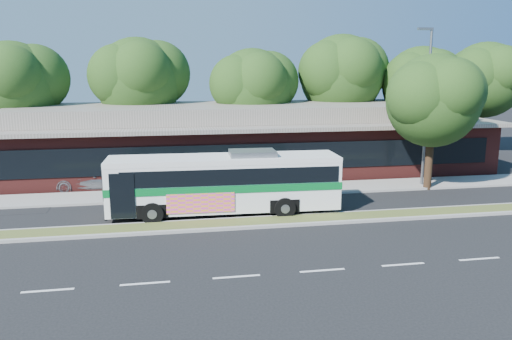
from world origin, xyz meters
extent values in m
plane|color=black|center=(0.00, 0.00, 0.00)|extent=(120.00, 120.00, 0.00)
cube|color=#455323|center=(0.00, 0.60, 0.07)|extent=(26.00, 1.10, 0.15)
cube|color=gray|center=(0.00, 6.40, 0.06)|extent=(44.00, 2.60, 0.12)
cube|color=#541D1A|center=(0.00, 13.00, 1.60)|extent=(32.00, 10.00, 3.20)
cube|color=#6C665B|center=(0.00, 13.00, 3.32)|extent=(33.20, 11.20, 0.24)
cube|color=#6C665B|center=(0.00, 13.00, 3.95)|extent=(30.00, 8.00, 1.00)
cube|color=black|center=(0.00, 7.97, 1.70)|extent=(30.00, 0.06, 1.60)
cylinder|color=slate|center=(9.60, 6.00, 4.50)|extent=(0.16, 0.16, 9.00)
cube|color=slate|center=(9.20, 6.00, 9.00)|extent=(0.90, 0.18, 0.14)
cylinder|color=black|center=(-15.00, 15.00, 1.99)|extent=(0.44, 0.44, 3.99)
sphere|color=#1C3C14|center=(-15.00, 15.00, 5.73)|extent=(5.80, 5.80, 5.80)
sphere|color=#1C3C14|center=(-13.70, 15.43, 6.19)|extent=(4.52, 4.52, 4.52)
cylinder|color=black|center=(-7.00, 16.00, 2.10)|extent=(0.44, 0.44, 4.20)
sphere|color=#1C3C14|center=(-7.00, 16.00, 6.00)|extent=(6.00, 6.00, 6.00)
sphere|color=#1C3C14|center=(-5.65, 16.45, 6.48)|extent=(4.68, 4.68, 4.68)
cylinder|color=black|center=(1.00, 15.00, 1.89)|extent=(0.44, 0.44, 3.78)
sphere|color=#1C3C14|center=(1.00, 15.00, 5.46)|extent=(5.60, 5.60, 5.60)
sphere|color=#1C3C14|center=(2.26, 15.42, 5.91)|extent=(4.37, 4.37, 4.37)
cylinder|color=black|center=(8.00, 16.00, 2.21)|extent=(0.44, 0.44, 4.41)
sphere|color=#1C3C14|center=(8.00, 16.00, 6.27)|extent=(6.20, 6.20, 6.20)
sphere|color=#1C3C14|center=(9.39, 16.46, 6.77)|extent=(4.84, 4.84, 4.84)
cylinder|color=black|center=(14.00, 15.00, 1.93)|extent=(0.44, 0.44, 3.86)
sphere|color=#1C3C14|center=(14.00, 15.00, 5.60)|extent=(5.80, 5.80, 5.80)
sphere|color=#1C3C14|center=(15.30, 15.43, 6.07)|extent=(4.52, 4.52, 4.52)
cylinder|color=black|center=(20.00, 16.00, 2.06)|extent=(0.44, 0.44, 4.12)
sphere|color=#1C3C14|center=(20.00, 16.00, 5.92)|extent=(6.00, 6.00, 6.00)
sphere|color=#1C3C14|center=(21.35, 16.45, 6.40)|extent=(4.68, 4.68, 4.68)
cube|color=white|center=(-2.53, 2.40, 1.55)|extent=(10.87, 2.64, 2.49)
cube|color=black|center=(-2.26, 2.39, 2.05)|extent=(10.01, 2.65, 0.75)
cube|color=white|center=(-2.53, 2.40, 2.68)|extent=(10.89, 2.66, 0.23)
cube|color=#046326|center=(-2.53, 2.40, 1.47)|extent=(10.93, 2.69, 0.34)
cube|color=black|center=(-7.95, 2.57, 1.85)|extent=(0.12, 2.02, 1.54)
cube|color=black|center=(2.89, 2.23, 2.14)|extent=(0.11, 1.88, 0.99)
cube|color=#DC40A2|center=(-3.74, 1.26, 0.90)|extent=(3.06, 0.14, 0.90)
cube|color=slate|center=(-1.18, 2.36, 2.92)|extent=(2.21, 1.51, 0.27)
cylinder|color=black|center=(-5.90, 1.38, 0.50)|extent=(1.00, 0.36, 0.99)
cylinder|color=black|center=(-5.83, 3.64, 0.50)|extent=(1.00, 0.36, 0.99)
cylinder|color=black|center=(0.13, 1.18, 0.50)|extent=(1.00, 0.36, 0.99)
cylinder|color=black|center=(0.20, 3.44, 0.50)|extent=(1.00, 0.36, 0.99)
imported|color=#A1A3A8|center=(-9.66, 8.79, 0.63)|extent=(4.34, 1.82, 1.25)
cylinder|color=black|center=(9.57, 5.30, 1.76)|extent=(0.44, 0.44, 3.52)
sphere|color=#1C3C14|center=(9.57, 5.30, 5.08)|extent=(5.19, 5.19, 5.19)
sphere|color=#1C3C14|center=(10.74, 5.69, 5.49)|extent=(4.05, 4.05, 4.05)
camera|label=1|loc=(-5.12, -20.53, 6.88)|focal=35.00mm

